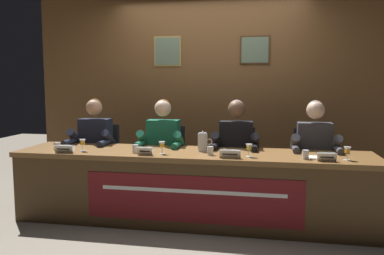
# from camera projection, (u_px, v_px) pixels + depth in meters

# --- Properties ---
(ground_plane) EXTENTS (12.00, 12.00, 0.00)m
(ground_plane) POSITION_uv_depth(u_px,v_px,m) (192.00, 220.00, 4.08)
(ground_plane) COLOR gray
(wall_back_panelled) EXTENTS (4.84, 0.14, 2.60)m
(wall_back_panelled) POSITION_uv_depth(u_px,v_px,m) (211.00, 92.00, 5.28)
(wall_back_panelled) COLOR brown
(wall_back_panelled) RESTS_ON ground_plane
(conference_table) EXTENTS (3.64, 0.76, 0.72)m
(conference_table) POSITION_uv_depth(u_px,v_px,m) (190.00, 176.00, 3.92)
(conference_table) COLOR brown
(conference_table) RESTS_ON ground_plane
(chair_far_left) EXTENTS (0.44, 0.45, 0.91)m
(chair_far_left) POSITION_uv_depth(u_px,v_px,m) (100.00, 163.00, 4.81)
(chair_far_left) COLOR black
(chair_far_left) RESTS_ON ground_plane
(panelist_far_left) EXTENTS (0.51, 0.48, 1.24)m
(panelist_far_left) POSITION_uv_depth(u_px,v_px,m) (93.00, 143.00, 4.58)
(panelist_far_left) COLOR black
(panelist_far_left) RESTS_ON ground_plane
(nameplate_far_left) EXTENTS (0.20, 0.06, 0.08)m
(nameplate_far_left) POSITION_uv_depth(u_px,v_px,m) (64.00, 149.00, 3.94)
(nameplate_far_left) COLOR white
(nameplate_far_left) RESTS_ON conference_table
(juice_glass_far_left) EXTENTS (0.06, 0.06, 0.12)m
(juice_glass_far_left) POSITION_uv_depth(u_px,v_px,m) (83.00, 143.00, 4.03)
(juice_glass_far_left) COLOR white
(juice_glass_far_left) RESTS_ON conference_table
(water_cup_far_left) EXTENTS (0.06, 0.06, 0.08)m
(water_cup_far_left) POSITION_uv_depth(u_px,v_px,m) (57.00, 147.00, 4.08)
(water_cup_far_left) COLOR silver
(water_cup_far_left) RESTS_ON conference_table
(chair_center_left) EXTENTS (0.44, 0.45, 0.91)m
(chair_center_left) POSITION_uv_depth(u_px,v_px,m) (166.00, 165.00, 4.66)
(chair_center_left) COLOR black
(chair_center_left) RESTS_ON ground_plane
(panelist_center_left) EXTENTS (0.51, 0.48, 1.24)m
(panelist_center_left) POSITION_uv_depth(u_px,v_px,m) (162.00, 145.00, 4.43)
(panelist_center_left) COLOR black
(panelist_center_left) RESTS_ON ground_plane
(nameplate_center_left) EXTENTS (0.15, 0.06, 0.08)m
(nameplate_center_left) POSITION_uv_depth(u_px,v_px,m) (145.00, 151.00, 3.81)
(nameplate_center_left) COLOR white
(nameplate_center_left) RESTS_ON conference_table
(juice_glass_center_left) EXTENTS (0.06, 0.06, 0.12)m
(juice_glass_center_left) POSITION_uv_depth(u_px,v_px,m) (162.00, 145.00, 3.87)
(juice_glass_center_left) COLOR white
(juice_glass_center_left) RESTS_ON conference_table
(water_cup_center_left) EXTENTS (0.06, 0.06, 0.08)m
(water_cup_center_left) POSITION_uv_depth(u_px,v_px,m) (135.00, 149.00, 3.93)
(water_cup_center_left) COLOR silver
(water_cup_center_left) RESTS_ON conference_table
(chair_center_right) EXTENTS (0.44, 0.45, 0.91)m
(chair_center_right) POSITION_uv_depth(u_px,v_px,m) (237.00, 168.00, 4.50)
(chair_center_right) COLOR black
(chair_center_right) RESTS_ON ground_plane
(panelist_center_right) EXTENTS (0.51, 0.48, 1.24)m
(panelist_center_right) POSITION_uv_depth(u_px,v_px,m) (236.00, 147.00, 4.28)
(panelist_center_right) COLOR black
(panelist_center_right) RESTS_ON ground_plane
(nameplate_center_right) EXTENTS (0.20, 0.06, 0.08)m
(nameplate_center_right) POSITION_uv_depth(u_px,v_px,m) (230.00, 154.00, 3.66)
(nameplate_center_right) COLOR white
(nameplate_center_right) RESTS_ON conference_table
(juice_glass_center_right) EXTENTS (0.06, 0.06, 0.12)m
(juice_glass_center_right) POSITION_uv_depth(u_px,v_px,m) (249.00, 148.00, 3.72)
(juice_glass_center_right) COLOR white
(juice_glass_center_right) RESTS_ON conference_table
(water_cup_center_right) EXTENTS (0.06, 0.06, 0.08)m
(water_cup_center_right) POSITION_uv_depth(u_px,v_px,m) (210.00, 151.00, 3.81)
(water_cup_center_right) COLOR silver
(water_cup_center_right) RESTS_ON conference_table
(chair_far_right) EXTENTS (0.44, 0.45, 0.91)m
(chair_far_right) POSITION_uv_depth(u_px,v_px,m) (312.00, 171.00, 4.35)
(chair_far_right) COLOR black
(chair_far_right) RESTS_ON ground_plane
(panelist_far_right) EXTENTS (0.51, 0.48, 1.24)m
(panelist_far_right) POSITION_uv_depth(u_px,v_px,m) (315.00, 150.00, 4.13)
(panelist_far_right) COLOR black
(panelist_far_right) RESTS_ON ground_plane
(nameplate_far_right) EXTENTS (0.17, 0.06, 0.08)m
(nameplate_far_right) POSITION_uv_depth(u_px,v_px,m) (327.00, 157.00, 3.51)
(nameplate_far_right) COLOR white
(nameplate_far_right) RESTS_ON conference_table
(juice_glass_far_right) EXTENTS (0.06, 0.06, 0.12)m
(juice_glass_far_right) POSITION_uv_depth(u_px,v_px,m) (347.00, 151.00, 3.55)
(juice_glass_far_right) COLOR white
(juice_glass_far_right) RESTS_ON conference_table
(water_cup_far_right) EXTENTS (0.06, 0.06, 0.08)m
(water_cup_far_right) POSITION_uv_depth(u_px,v_px,m) (306.00, 155.00, 3.61)
(water_cup_far_right) COLOR silver
(water_cup_far_right) RESTS_ON conference_table
(water_pitcher_central) EXTENTS (0.15, 0.10, 0.21)m
(water_pitcher_central) POSITION_uv_depth(u_px,v_px,m) (203.00, 142.00, 4.02)
(water_pitcher_central) COLOR silver
(water_pitcher_central) RESTS_ON conference_table
(document_stack_far_right) EXTENTS (0.22, 0.16, 0.01)m
(document_stack_far_right) POSITION_uv_depth(u_px,v_px,m) (321.00, 158.00, 3.65)
(document_stack_far_right) COLOR white
(document_stack_far_right) RESTS_ON conference_table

